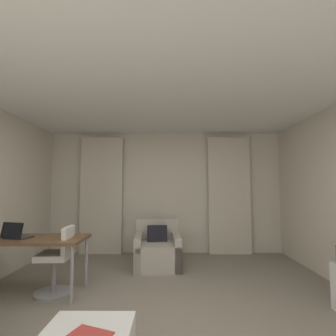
% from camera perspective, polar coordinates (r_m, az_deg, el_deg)
% --- Properties ---
extents(ground_plane, '(12.00, 12.00, 0.00)m').
position_cam_1_polar(ground_plane, '(2.96, -1.74, -32.65)').
color(ground_plane, gray).
extents(wall_window, '(5.12, 0.06, 2.60)m').
position_cam_1_polar(wall_window, '(5.64, -0.60, -5.38)').
color(wall_window, beige).
rests_on(wall_window, ground).
extents(ceiling, '(5.12, 6.12, 0.06)m').
position_cam_1_polar(ceiling, '(2.88, -1.61, 20.83)').
color(ceiling, white).
rests_on(ceiling, wall_left).
extents(curtain_left_panel, '(0.90, 0.06, 2.50)m').
position_cam_1_polar(curtain_left_panel, '(5.70, -14.66, -5.74)').
color(curtain_left_panel, beige).
rests_on(curtain_left_panel, ground).
extents(curtain_right_panel, '(0.90, 0.06, 2.50)m').
position_cam_1_polar(curtain_right_panel, '(5.66, 13.52, -5.77)').
color(curtain_right_panel, beige).
rests_on(curtain_right_panel, ground).
extents(armchair, '(0.84, 0.89, 0.80)m').
position_cam_1_polar(armchair, '(4.78, -2.41, -17.97)').
color(armchair, '#B2A899').
rests_on(armchair, ground).
extents(desk, '(1.49, 0.64, 0.73)m').
position_cam_1_polar(desk, '(4.01, -28.71, -14.32)').
color(desk, brown).
rests_on(desk, ground).
extents(desk_chair, '(0.48, 0.48, 0.88)m').
position_cam_1_polar(desk_chair, '(3.89, -23.46, -19.05)').
color(desk_chair, gray).
rests_on(desk_chair, ground).
extents(laptop, '(0.37, 0.32, 0.22)m').
position_cam_1_polar(laptop, '(4.03, -30.75, -12.72)').
color(laptop, '#2D2D33').
rests_on(laptop, desk).
extents(magazine_open, '(0.33, 0.29, 0.01)m').
position_cam_1_polar(magazine_open, '(2.11, -17.27, -32.21)').
color(magazine_open, '#B73833').
rests_on(magazine_open, coffee_table).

